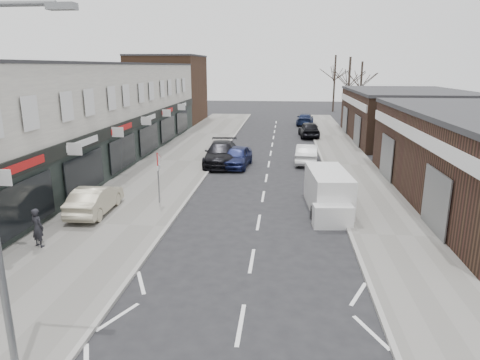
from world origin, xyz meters
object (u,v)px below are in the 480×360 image
(parked_car_left_a, at_px, (237,157))
(parked_car_right_a, at_px, (307,154))
(sedan_on_pavement, at_px, (95,199))
(parked_car_left_b, at_px, (221,154))
(white_van, at_px, (328,192))
(parked_car_right_c, at_px, (305,119))
(pedestrian, at_px, (37,228))
(parked_car_right_b, at_px, (309,129))
(warning_sign, at_px, (158,163))

(parked_car_left_a, distance_m, parked_car_right_a, 5.22)
(sedan_on_pavement, relative_size, parked_car_left_b, 0.73)
(parked_car_left_b, bearing_deg, white_van, -57.82)
(parked_car_left_a, relative_size, parked_car_right_a, 0.99)
(sedan_on_pavement, relative_size, parked_car_right_c, 0.85)
(white_van, relative_size, pedestrian, 3.34)
(pedestrian, relative_size, parked_car_right_b, 0.33)
(white_van, distance_m, parked_car_right_a, 10.62)
(parked_car_left_a, xyz_separation_m, parked_car_right_b, (5.70, 13.63, 0.06))
(white_van, bearing_deg, sedan_on_pavement, -175.57)
(sedan_on_pavement, bearing_deg, parked_car_right_b, -116.76)
(parked_car_right_a, height_order, parked_car_right_b, parked_car_right_b)
(parked_car_left_b, height_order, parked_car_right_a, parked_car_left_b)
(parked_car_left_a, relative_size, parked_car_right_c, 0.90)
(parked_car_left_b, xyz_separation_m, parked_car_right_a, (6.14, 1.09, -0.10))
(white_van, bearing_deg, parked_car_right_c, 84.54)
(white_van, distance_m, pedestrian, 12.92)
(parked_car_left_a, height_order, parked_car_right_b, parked_car_right_b)
(parked_car_left_a, height_order, parked_car_right_a, parked_car_left_a)
(warning_sign, bearing_deg, parked_car_right_c, 74.76)
(white_van, xyz_separation_m, parked_car_left_a, (-5.47, 8.93, -0.20))
(warning_sign, relative_size, parked_car_right_a, 0.63)
(sedan_on_pavement, height_order, parked_car_right_b, parked_car_right_b)
(parked_car_right_b, bearing_deg, parked_car_right_c, -93.21)
(parked_car_right_c, bearing_deg, pedestrian, 77.70)
(white_van, xyz_separation_m, parked_car_right_c, (0.23, 31.77, -0.23))
(white_van, height_order, parked_car_right_a, white_van)
(parked_car_left_a, xyz_separation_m, parked_car_right_c, (5.70, 22.84, -0.04))
(pedestrian, height_order, parked_car_left_b, pedestrian)
(white_van, bearing_deg, parked_car_left_a, 116.44)
(sedan_on_pavement, distance_m, parked_car_left_a, 12.12)
(parked_car_right_b, bearing_deg, parked_car_left_b, 58.90)
(parked_car_left_a, relative_size, parked_car_left_b, 0.77)
(sedan_on_pavement, xyz_separation_m, parked_car_left_a, (5.56, 10.77, -0.06))
(warning_sign, relative_size, white_van, 0.53)
(warning_sign, height_order, sedan_on_pavement, warning_sign)
(warning_sign, height_order, parked_car_left_b, warning_sign)
(white_van, xyz_separation_m, pedestrian, (-11.53, -5.83, -0.03))
(sedan_on_pavement, distance_m, parked_car_right_b, 26.87)
(sedan_on_pavement, relative_size, pedestrian, 2.61)
(warning_sign, relative_size, parked_car_right_c, 0.57)
(white_van, height_order, parked_car_left_b, white_van)
(parked_car_left_a, distance_m, parked_car_left_b, 1.34)
(parked_car_right_b, bearing_deg, sedan_on_pavement, 62.01)
(sedan_on_pavement, xyz_separation_m, parked_car_right_a, (10.50, 12.45, -0.08))
(sedan_on_pavement, bearing_deg, warning_sign, -146.83)
(sedan_on_pavement, bearing_deg, pedestrian, 80.80)
(parked_car_left_b, height_order, parked_car_right_b, parked_car_left_b)
(parked_car_left_b, xyz_separation_m, parked_car_right_b, (6.90, 13.04, -0.02))
(white_van, bearing_deg, parked_car_left_b, 119.98)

